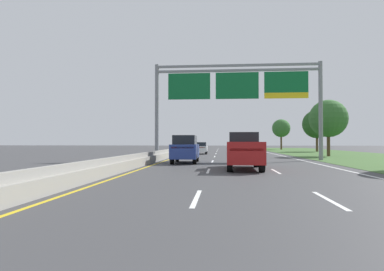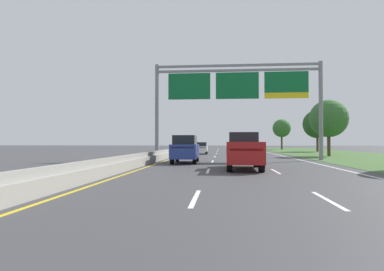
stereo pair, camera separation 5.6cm
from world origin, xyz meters
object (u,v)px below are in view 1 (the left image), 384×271
(overhead_sign_gantry, at_px, (237,90))
(roadside_tree_far, at_px, (317,124))
(car_darkgreen_right_lane_sedan, at_px, (255,147))
(pickup_truck_red, at_px, (244,151))
(car_white_left_lane_sedan, at_px, (200,148))
(car_blue_left_lane_suv, at_px, (185,149))
(roadside_tree_distant, at_px, (281,128))
(roadside_tree_mid, at_px, (328,119))

(overhead_sign_gantry, relative_size, roadside_tree_far, 2.20)
(overhead_sign_gantry, distance_m, car_darkgreen_right_lane_sedan, 20.41)
(pickup_truck_red, height_order, car_white_left_lane_sedan, pickup_truck_red)
(roadside_tree_far, bearing_deg, car_blue_left_lane_suv, -121.15)
(overhead_sign_gantry, xyz_separation_m, pickup_truck_red, (-0.08, -10.21, -5.19))
(overhead_sign_gantry, bearing_deg, car_darkgreen_right_lane_sedan, 79.81)
(car_white_left_lane_sedan, relative_size, roadside_tree_distant, 0.70)
(pickup_truck_red, bearing_deg, car_darkgreen_right_lane_sedan, -5.60)
(car_darkgreen_right_lane_sedan, xyz_separation_m, roadside_tree_distant, (7.54, 20.85, 3.62))
(car_blue_left_lane_suv, relative_size, car_darkgreen_right_lane_sedan, 1.07)
(overhead_sign_gantry, relative_size, car_darkgreen_right_lane_sedan, 3.42)
(roadside_tree_distant, bearing_deg, roadside_tree_mid, -90.97)
(car_darkgreen_right_lane_sedan, relative_size, roadside_tree_far, 0.64)
(car_white_left_lane_sedan, height_order, roadside_tree_mid, roadside_tree_mid)
(overhead_sign_gantry, relative_size, pickup_truck_red, 2.77)
(overhead_sign_gantry, bearing_deg, roadside_tree_mid, 37.46)
(car_white_left_lane_sedan, distance_m, roadside_tree_far, 22.07)
(overhead_sign_gantry, relative_size, car_blue_left_lane_suv, 3.18)
(roadside_tree_distant, bearing_deg, pickup_truck_red, -102.42)
(pickup_truck_red, relative_size, car_darkgreen_right_lane_sedan, 1.24)
(pickup_truck_red, xyz_separation_m, car_darkgreen_right_lane_sedan, (3.56, 29.57, -0.26))
(car_darkgreen_right_lane_sedan, height_order, roadside_tree_mid, roadside_tree_mid)
(roadside_tree_far, bearing_deg, overhead_sign_gantry, -118.85)
(car_blue_left_lane_suv, height_order, car_darkgreen_right_lane_sedan, car_blue_left_lane_suv)
(car_darkgreen_right_lane_sedan, bearing_deg, overhead_sign_gantry, 169.85)
(overhead_sign_gantry, height_order, car_white_left_lane_sedan, overhead_sign_gantry)
(pickup_truck_red, relative_size, roadside_tree_mid, 0.86)
(roadside_tree_far, height_order, roadside_tree_distant, roadside_tree_far)
(car_blue_left_lane_suv, height_order, roadside_tree_mid, roadside_tree_mid)
(car_blue_left_lane_suv, distance_m, roadside_tree_far, 35.72)
(pickup_truck_red, distance_m, car_darkgreen_right_lane_sedan, 29.78)
(roadside_tree_distant, bearing_deg, car_blue_left_lane_suv, -108.73)
(car_blue_left_lane_suv, distance_m, car_white_left_lane_sedan, 18.85)
(car_darkgreen_right_lane_sedan, distance_m, roadside_tree_mid, 13.74)
(car_blue_left_lane_suv, distance_m, roadside_tree_distant, 47.49)
(car_blue_left_lane_suv, bearing_deg, roadside_tree_distant, -19.67)
(overhead_sign_gantry, bearing_deg, roadside_tree_distant, 74.67)
(car_blue_left_lane_suv, xyz_separation_m, roadside_tree_distant, (15.21, 44.86, 3.34))
(car_blue_left_lane_suv, relative_size, roadside_tree_far, 0.69)
(pickup_truck_red, distance_m, roadside_tree_distant, 51.74)
(car_darkgreen_right_lane_sedan, distance_m, car_white_left_lane_sedan, 9.26)
(car_darkgreen_right_lane_sedan, height_order, roadside_tree_far, roadside_tree_far)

